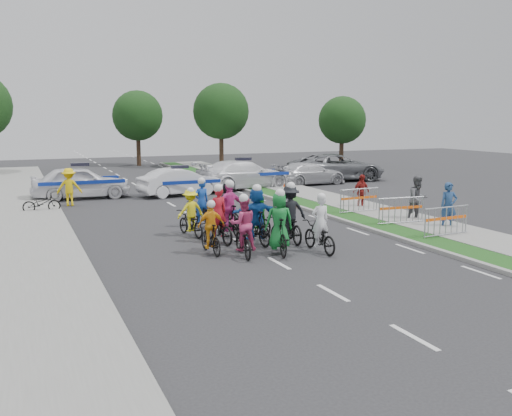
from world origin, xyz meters
name	(u,v)px	position (x,y,z in m)	size (l,w,h in m)	color
ground	(279,263)	(0.00, 0.00, 0.00)	(90.00, 90.00, 0.00)	#28282B
curb_right	(340,220)	(5.10, 5.00, 0.06)	(0.20, 60.00, 0.12)	gray
grass_strip	(355,219)	(5.80, 5.00, 0.06)	(1.20, 60.00, 0.11)	#1A4717
sidewalk_right	(392,216)	(7.60, 5.00, 0.07)	(2.40, 60.00, 0.13)	gray
sidewalk_left	(30,245)	(-6.50, 5.00, 0.07)	(3.00, 60.00, 0.13)	gray
rider_0	(319,232)	(1.76, 0.79, 0.62)	(0.66, 1.83, 1.87)	black
rider_1	(279,229)	(0.48, 1.03, 0.78)	(0.94, 2.00, 2.03)	black
rider_2	(243,233)	(-0.61, 1.24, 0.71)	(0.93, 1.94, 1.91)	black
rider_3	(211,233)	(-1.42, 1.87, 0.65)	(0.86, 1.61, 1.68)	black
rider_4	(290,219)	(1.56, 2.47, 0.78)	(1.17, 2.03, 2.03)	black
rider_5	(256,219)	(0.36, 2.52, 0.84)	(1.63, 1.95, 2.00)	black
rider_6	(218,223)	(-0.70, 3.27, 0.65)	(0.94, 2.02, 1.98)	black
rider_7	(284,217)	(1.77, 3.31, 0.69)	(0.75, 1.68, 1.75)	black
rider_8	(257,215)	(1.14, 4.28, 0.66)	(0.90, 1.82, 1.78)	black
rider_9	(229,215)	(0.03, 4.10, 0.76)	(1.06, 1.96, 1.99)	black
rider_10	(190,217)	(-1.23, 4.64, 0.68)	(1.05, 1.79, 1.74)	black
rider_11	(228,208)	(0.48, 5.51, 0.77)	(1.52, 1.80, 1.83)	black
rider_12	(201,211)	(-0.40, 6.01, 0.63)	(0.95, 1.96, 1.91)	black
police_car_0	(81,182)	(-3.72, 15.77, 0.83)	(1.97, 4.89, 1.67)	white
police_car_1	(180,182)	(1.25, 14.87, 0.72)	(1.53, 4.38, 1.44)	white
police_car_2	(243,175)	(5.36, 16.11, 0.83)	(2.32, 5.71, 1.66)	white
civilian_sedan	(310,174)	(9.90, 16.47, 0.67)	(1.89, 4.65, 1.35)	silver
civilian_suv	(336,167)	(12.56, 17.75, 0.87)	(2.88, 6.26, 1.74)	slate
spectator_0	(449,206)	(7.95, 2.08, 0.88)	(0.64, 0.42, 1.76)	navy
spectator_1	(418,199)	(7.91, 3.78, 0.92)	(0.89, 0.70, 1.84)	#515156
spectator_2	(361,192)	(7.59, 7.31, 0.79)	(0.92, 0.38, 1.58)	maroon
marshal_hiviz	(69,187)	(-4.48, 13.49, 0.88)	(1.14, 0.66, 1.77)	yellow
barrier_0	(446,223)	(6.70, 0.77, 0.56)	(2.00, 0.50, 1.12)	#A5A8AD
barrier_1	(401,212)	(6.70, 3.24, 0.56)	(2.00, 0.50, 1.12)	#A5A8AD
barrier_2	(359,201)	(6.70, 6.12, 0.56)	(2.00, 0.50, 1.12)	#A5A8AD
cone_0	(288,201)	(4.62, 8.81, 0.34)	(0.40, 0.40, 0.70)	#F24C0C
cone_1	(284,190)	(6.21, 12.44, 0.34)	(0.40, 0.40, 0.70)	#F24C0C
parked_bike	(41,203)	(-5.80, 11.95, 0.41)	(0.55, 1.57, 0.83)	black
tree_1	(221,111)	(9.00, 30.00, 4.54)	(4.55, 4.55, 6.82)	#382619
tree_2	(342,120)	(18.00, 26.00, 3.83)	(3.85, 3.85, 5.77)	#382619
tree_4	(137,116)	(3.00, 34.00, 4.19)	(4.20, 4.20, 6.30)	#382619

